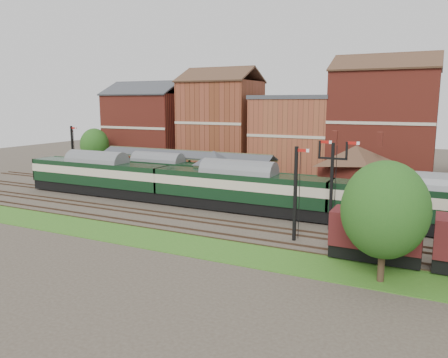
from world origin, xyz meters
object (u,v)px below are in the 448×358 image
at_px(dmu_train, 238,187).
at_px(goods_van_a, 376,232).
at_px(platform_railcar, 158,172).
at_px(signal_box, 214,174).
at_px(semaphore_bracket, 332,180).

bearing_deg(dmu_train, goods_van_a, -30.71).
distance_m(dmu_train, platform_railcar, 16.18).
bearing_deg(signal_box, platform_railcar, 162.30).
height_order(semaphore_bracket, goods_van_a, semaphore_bracket).
xyz_separation_m(dmu_train, goods_van_a, (15.15, -9.00, -0.44)).
relative_size(signal_box, semaphore_bracket, 0.73).
height_order(semaphore_bracket, dmu_train, semaphore_bracket).
relative_size(platform_railcar, goods_van_a, 2.75).
xyz_separation_m(semaphore_bracket, goods_van_a, (4.75, -6.50, -2.45)).
height_order(signal_box, semaphore_bracket, semaphore_bracket).
height_order(platform_railcar, goods_van_a, platform_railcar).
relative_size(dmu_train, goods_van_a, 9.22).
xyz_separation_m(signal_box, dmu_train, (4.63, -3.25, -0.57)).
xyz_separation_m(signal_box, platform_railcar, (-10.18, 3.25, -0.83)).
bearing_deg(platform_railcar, dmu_train, -23.69).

